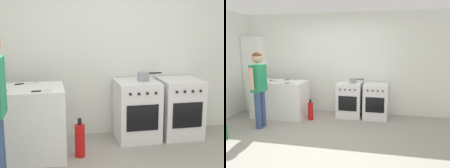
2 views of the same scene
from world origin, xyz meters
The scene contains 13 objects.
ground_plane centered at (0.00, 0.00, 0.00)m, with size 8.00×8.00×0.00m, color gray.
back_wall centered at (0.00, 1.95, 1.30)m, with size 6.00×0.10×2.60m, color silver.
counter_unit centered at (-1.35, 1.20, 0.45)m, with size 1.30×0.70×0.90m, color white.
oven_left centered at (0.35, 1.58, 0.43)m, with size 0.59×0.62×0.85m.
oven_right centered at (1.00, 1.58, 0.43)m, with size 0.57×0.62×0.85m.
pot centered at (0.44, 1.58, 0.91)m, with size 0.35×0.17×0.13m.
knife_paring centered at (-1.79, 1.10, 0.91)m, with size 0.21×0.06×0.01m.
knife_carving centered at (-1.50, 1.16, 0.90)m, with size 0.30×0.20×0.01m.
knife_utility centered at (-0.97, 0.96, 0.90)m, with size 0.25×0.04×0.01m.
knife_chef centered at (-1.16, 1.44, 0.90)m, with size 0.30×0.14×0.01m.
person centered at (-1.42, 0.41, 0.98)m, with size 0.22×0.57×1.64m.
fire_extinguisher centered at (-0.52, 1.10, 0.22)m, with size 0.13×0.13×0.50m.
larder_cabinet centered at (-2.30, 1.68, 1.00)m, with size 0.48×0.44×2.00m, color white.
Camera 2 is at (1.16, -3.72, 1.77)m, focal length 35.00 mm.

